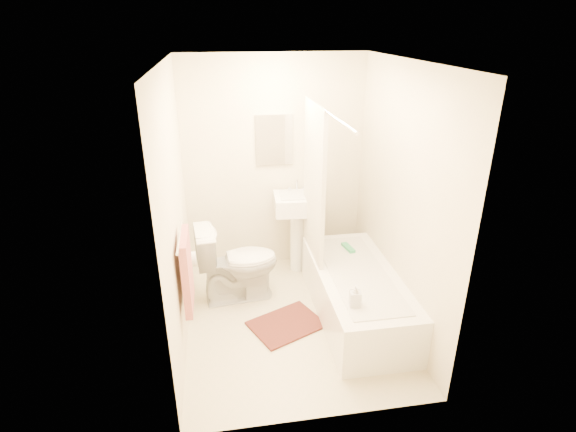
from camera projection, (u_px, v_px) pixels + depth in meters
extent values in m
plane|color=beige|center=(292.00, 320.00, 4.39)|extent=(2.40, 2.40, 0.00)
plane|color=white|center=(293.00, 61.00, 3.43)|extent=(2.40, 2.40, 0.00)
cube|color=beige|center=(274.00, 166.00, 5.00)|extent=(2.00, 0.02, 2.40)
cube|color=beige|center=(175.00, 214.00, 3.76)|extent=(0.02, 2.40, 2.40)
cube|color=beige|center=(401.00, 200.00, 4.06)|extent=(0.02, 2.40, 2.40)
cube|color=white|center=(274.00, 140.00, 4.86)|extent=(0.40, 0.03, 0.55)
cylinder|color=silver|center=(327.00, 111.00, 3.73)|extent=(0.03, 1.70, 0.03)
cube|color=silver|center=(314.00, 183.00, 4.40)|extent=(0.04, 0.80, 1.55)
cylinder|color=silver|center=(180.00, 237.00, 3.58)|extent=(0.02, 0.60, 0.02)
cube|color=#CC7266|center=(187.00, 271.00, 3.71)|extent=(0.06, 0.45, 0.66)
cylinder|color=white|center=(190.00, 258.00, 4.08)|extent=(0.11, 0.12, 0.12)
imported|color=white|center=(238.00, 263.00, 4.60)|extent=(0.87, 0.55, 0.81)
cube|color=#4D2A1B|center=(286.00, 324.00, 4.30)|extent=(0.79, 0.71, 0.02)
imported|color=silver|center=(355.00, 296.00, 3.74)|extent=(0.10, 0.11, 0.20)
cube|color=#35A764|center=(348.00, 248.00, 4.71)|extent=(0.10, 0.22, 0.04)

